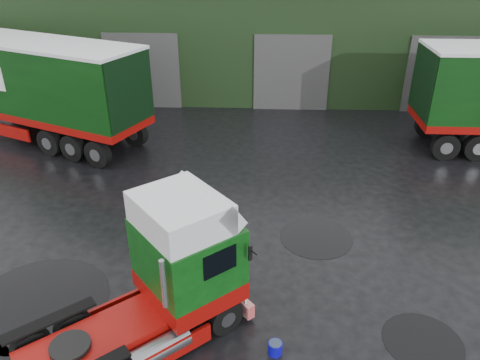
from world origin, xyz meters
name	(u,v)px	position (x,y,z in m)	size (l,w,h in m)	color
ground	(242,268)	(0.00, 0.00, 0.00)	(100.00, 100.00, 0.00)	black
warehouse	(288,30)	(2.00, 20.00, 3.16)	(32.40, 12.40, 6.30)	black
hero_tractor	(126,287)	(-2.41, -3.00, 1.77)	(2.42, 5.70, 3.54)	#0B400F
trailer_left	(6,85)	(-11.48, 10.00, 2.30)	(3.03, 14.82, 4.60)	silver
wash_bucket	(275,348)	(0.91, -3.07, 0.16)	(0.33, 0.33, 0.31)	#0B07A8
tree_back_b	(382,0)	(10.00, 30.00, 3.75)	(4.40, 4.40, 7.50)	black
puddle_1	(316,238)	(2.30, 1.63, 0.00)	(2.32, 2.32, 0.01)	black
puddle_2	(39,301)	(-5.30, -1.66, 0.00)	(3.66, 3.66, 0.01)	black
puddle_3	(423,342)	(4.43, -2.56, 0.00)	(1.90, 1.90, 0.01)	black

